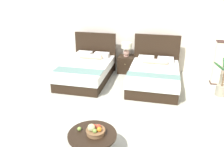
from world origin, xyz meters
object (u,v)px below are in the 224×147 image
Objects in this scene: nightstand at (126,64)px; fruit_bowl at (95,130)px; bed_near_corner at (154,75)px; potted_palm at (222,86)px; coffee_table at (92,139)px; loose_apple at (79,129)px; table_lamp at (127,47)px; bed_near_window at (87,70)px; floor_lamp_corner at (218,63)px.

nightstand is 3.99m from fruit_bowl.
bed_near_corner is 2.17× the size of potted_palm.
loose_apple is at bearing 168.59° from coffee_table.
table_lamp is 4.06m from coffee_table.
bed_near_corner is 30.00× the size of loose_apple.
table_lamp is at bearing 90.56° from fruit_bowl.
nightstand is 4.01m from coffee_table.
loose_apple is at bearing -93.70° from nightstand.
table_lamp is at bearing 39.08° from bed_near_window.
floor_lamp_corner reaches higher than nightstand.
bed_near_corner is at bearing -43.24° from table_lamp.
potted_palm reaches higher than loose_apple.
potted_palm is at bearing 46.27° from coffee_table.
bed_near_window reaches higher than table_lamp.
fruit_bowl is 4.49m from floor_lamp_corner.
fruit_bowl is (-0.89, -3.13, 0.18)m from bed_near_corner.
table_lamp reaches higher than potted_palm.
bed_near_window is 30.31× the size of loose_apple.
potted_palm is (2.70, -1.19, -0.57)m from table_lamp.
fruit_bowl reaches higher than nightstand.
table_lamp is 0.53× the size of coffee_table.
nightstand is 3.97m from loose_apple.
nightstand is at bearing 90.56° from fruit_bowl.
bed_near_corner reaches higher than table_lamp.
fruit_bowl is 0.26× the size of floor_lamp_corner.
fruit_bowl reaches higher than coffee_table.
coffee_table is 0.86× the size of potted_palm.
floor_lamp_corner is (2.70, -0.38, 0.37)m from nightstand.
floor_lamp_corner reaches higher than bed_near_window.
coffee_table is 4.54m from floor_lamp_corner.
potted_palm is at bearing 43.29° from loose_apple.
nightstand is 7.76× the size of loose_apple.
floor_lamp_corner is at bearing 89.93° from potted_palm.
floor_lamp_corner reaches higher than fruit_bowl.
bed_near_corner is at bearing -164.92° from floor_lamp_corner.
bed_near_corner is 4.75× the size of table_lamp.
bed_near_window is 3.80m from potted_palm.
potted_palm is (2.70, -1.17, 0.00)m from nightstand.
bed_near_window is 2.19× the size of potted_palm.
fruit_bowl is (0.05, 0.02, 0.17)m from coffee_table.
loose_apple is 4.07m from potted_palm.
bed_near_window is 2.54× the size of coffee_table.
coffee_table is 0.66× the size of floor_lamp_corner.
bed_near_corner reaches higher than bed_near_window.
floor_lamp_corner is at bearing 53.21° from coffee_table.
bed_near_corner is at bearing 169.92° from potted_palm.
nightstand is at bearing 89.85° from coffee_table.
coffee_table is (-0.01, -4.03, -0.54)m from table_lamp.
nightstand is 0.57m from table_lamp.
table_lamp is at bearing 89.85° from coffee_table.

